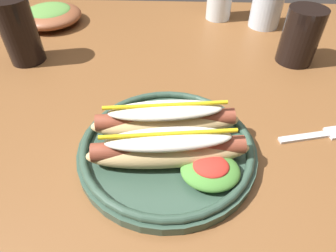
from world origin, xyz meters
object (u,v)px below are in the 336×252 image
(fork, at_px, (320,135))
(water_cup, at_px, (268,2))
(soda_cup, at_px, (301,36))
(side_bowl, at_px, (50,15))
(hot_dog_plate, at_px, (169,143))
(extra_cup, at_px, (19,32))

(fork, bearing_deg, water_cup, 78.76)
(fork, distance_m, soda_cup, 0.25)
(water_cup, bearing_deg, side_bowl, -178.77)
(water_cup, bearing_deg, hot_dog_plate, -116.35)
(water_cup, distance_m, side_bowl, 0.57)
(hot_dog_plate, xyz_separation_m, soda_cup, (0.27, 0.29, 0.03))
(hot_dog_plate, relative_size, extra_cup, 2.00)
(water_cup, bearing_deg, soda_cup, -79.53)
(soda_cup, distance_m, side_bowl, 0.63)
(fork, distance_m, side_bowl, 0.71)
(extra_cup, xyz_separation_m, side_bowl, (-0.01, 0.19, -0.04))
(fork, bearing_deg, soda_cup, 72.22)
(fork, bearing_deg, hot_dog_plate, 178.65)
(soda_cup, xyz_separation_m, side_bowl, (-0.60, 0.17, -0.03))
(hot_dog_plate, bearing_deg, water_cup, 63.65)
(hot_dog_plate, xyz_separation_m, water_cup, (0.23, 0.47, 0.04))
(soda_cup, xyz_separation_m, extra_cup, (-0.59, -0.02, 0.01))
(hot_dog_plate, height_order, soda_cup, soda_cup)
(soda_cup, height_order, extra_cup, extra_cup)
(extra_cup, bearing_deg, fork, -20.78)
(soda_cup, bearing_deg, side_bowl, 164.55)
(hot_dog_plate, relative_size, side_bowl, 1.65)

